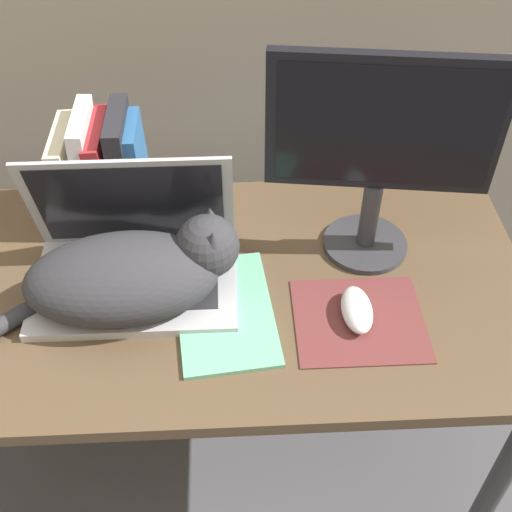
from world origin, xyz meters
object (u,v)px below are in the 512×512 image
at_px(external_monitor, 381,146).
at_px(book_row, 103,172).
at_px(notepad, 225,311).
at_px(laptop, 134,260).
at_px(cat, 134,274).
at_px(computer_mouse, 357,310).

relative_size(external_monitor, book_row, 1.69).
height_order(external_monitor, notepad, external_monitor).
bearing_deg(book_row, laptop, -69.76).
bearing_deg(laptop, external_monitor, 8.41).
xyz_separation_m(book_row, notepad, (0.24, -0.28, -0.11)).
bearing_deg(cat, notepad, -12.28).
bearing_deg(laptop, notepad, -29.67).
xyz_separation_m(external_monitor, notepad, (-0.28, -0.16, -0.24)).
distance_m(book_row, notepad, 0.39).
relative_size(laptop, external_monitor, 0.91).
bearing_deg(computer_mouse, cat, 171.58).
bearing_deg(laptop, book_row, 110.24).
distance_m(external_monitor, book_row, 0.55).
bearing_deg(laptop, cat, -82.57).
relative_size(laptop, book_row, 1.53).
bearing_deg(laptop, computer_mouse, -16.46).
distance_m(computer_mouse, book_row, 0.57).
height_order(book_row, notepad, book_row).
distance_m(laptop, cat, 0.07).
distance_m(laptop, notepad, 0.20).
height_order(computer_mouse, book_row, book_row).
xyz_separation_m(external_monitor, computer_mouse, (-0.05, -0.19, -0.22)).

